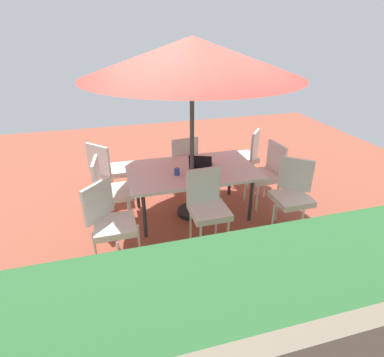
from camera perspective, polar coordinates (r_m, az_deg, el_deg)
name	(u,v)px	position (r m, az deg, el deg)	size (l,w,h in m)	color
ground_plane	(192,214)	(4.75, 0.00, -6.41)	(10.00, 10.00, 0.02)	#9E4C38
hedge_row	(294,335)	(2.53, 18.11, -25.47)	(6.30, 0.96, 1.21)	#2D6633
dining_table	(192,172)	(4.42, 0.00, 1.12)	(1.80, 1.09, 0.72)	white
patio_umbrella	(192,58)	(4.03, 0.00, 21.13)	(2.74, 2.74, 2.44)	#4C4C4C
chair_southwest	(245,155)	(5.46, 9.71, 4.31)	(0.58, 0.58, 0.98)	silver
chair_northwest	(292,193)	(4.35, 17.81, -2.45)	(0.58, 0.58, 0.98)	silver
chair_northeast	(110,220)	(3.71, -14.69, -7.28)	(0.59, 0.59, 0.98)	silver
chair_east	(109,189)	(4.39, -14.82, -1.82)	(0.49, 0.48, 0.98)	silver
chair_north	(208,205)	(3.88, 2.85, -4.77)	(0.46, 0.47, 0.98)	silver
chair_west	(267,171)	(4.88, 13.43, 1.26)	(0.48, 0.47, 0.98)	silver
chair_southeast	(107,168)	(5.03, -15.19, 1.79)	(0.59, 0.59, 0.98)	silver
chair_south	(182,161)	(5.13, -1.90, 3.22)	(0.48, 0.49, 0.98)	silver
laptop	(201,165)	(4.44, 1.61, 2.55)	(0.39, 0.36, 0.21)	#2D2D33
cup	(177,172)	(4.22, -2.78, 1.25)	(0.08, 0.08, 0.09)	#334C99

